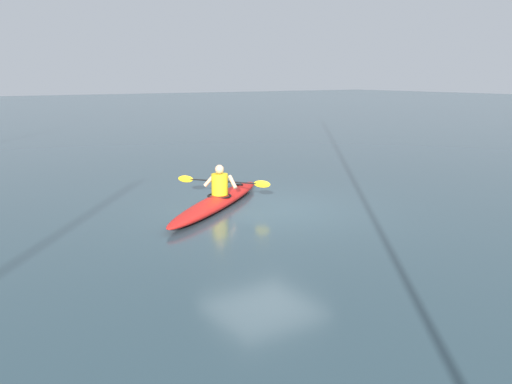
# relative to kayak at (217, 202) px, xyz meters

# --- Properties ---
(ground_plane) EXTENTS (160.00, 160.00, 0.00)m
(ground_plane) POSITION_rel_kayak_xyz_m (-0.80, 0.71, -0.14)
(ground_plane) COLOR #334C56
(kayak) EXTENTS (4.25, 3.46, 0.28)m
(kayak) POSITION_rel_kayak_xyz_m (0.00, 0.00, 0.00)
(kayak) COLOR red
(kayak) RESTS_ON ground
(kayaker) EXTENTS (1.46, 1.89, 0.71)m
(kayaker) POSITION_rel_kayak_xyz_m (-0.13, -0.10, 0.43)
(kayaker) COLOR yellow
(kayaker) RESTS_ON kayak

